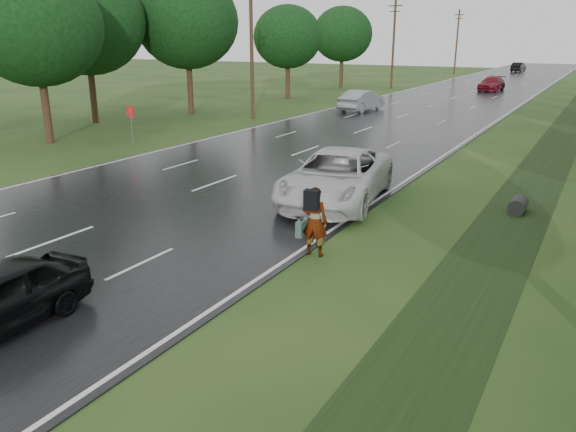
{
  "coord_description": "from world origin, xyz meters",
  "views": [
    {
      "loc": [
        13.76,
        -10.1,
        5.79
      ],
      "look_at": [
        6.8,
        2.14,
        1.3
      ],
      "focal_mm": 35.0,
      "sensor_mm": 36.0,
      "label": 1
    }
  ],
  "objects_px": {
    "road_sign": "(131,118)",
    "white_pickup": "(336,177)",
    "pedestrian": "(314,221)",
    "silver_sedan": "(362,100)"
  },
  "relations": [
    {
      "from": "pedestrian",
      "to": "white_pickup",
      "type": "xyz_separation_m",
      "value": [
        -1.68,
        5.07,
        -0.04
      ]
    },
    {
      "from": "pedestrian",
      "to": "silver_sedan",
      "type": "relative_size",
      "value": 0.38
    },
    {
      "from": "pedestrian",
      "to": "road_sign",
      "type": "bearing_deg",
      "value": -38.61
    },
    {
      "from": "road_sign",
      "to": "pedestrian",
      "type": "distance_m",
      "value": 18.14
    },
    {
      "from": "road_sign",
      "to": "white_pickup",
      "type": "xyz_separation_m",
      "value": [
        14.0,
        -4.03,
        -0.67
      ]
    },
    {
      "from": "pedestrian",
      "to": "silver_sedan",
      "type": "xyz_separation_m",
      "value": [
        -11.15,
        30.35,
        -0.13
      ]
    },
    {
      "from": "pedestrian",
      "to": "white_pickup",
      "type": "height_order",
      "value": "pedestrian"
    },
    {
      "from": "road_sign",
      "to": "white_pickup",
      "type": "distance_m",
      "value": 14.58
    },
    {
      "from": "road_sign",
      "to": "pedestrian",
      "type": "xyz_separation_m",
      "value": [
        15.68,
        -9.09,
        -0.63
      ]
    },
    {
      "from": "pedestrian",
      "to": "silver_sedan",
      "type": "distance_m",
      "value": 32.34
    }
  ]
}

